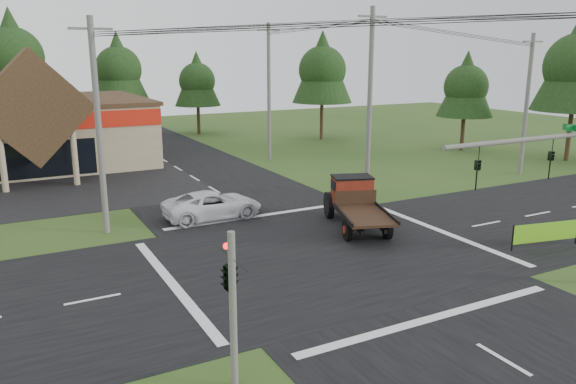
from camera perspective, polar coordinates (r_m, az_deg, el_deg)
ground at (r=25.33m, az=3.79°, el=-6.43°), size 120.00×120.00×0.00m
road_ns at (r=25.33m, az=3.79°, el=-6.41°), size 12.00×120.00×0.02m
road_ew at (r=25.33m, az=3.79°, el=-6.40°), size 120.00×12.00×0.02m
traffic_signal_mast at (r=22.75m, az=26.98°, el=1.31°), size 8.12×0.24×7.00m
traffic_signal_corner at (r=14.77m, az=-5.99°, el=-7.06°), size 0.53×2.48×4.40m
utility_pole_nw at (r=28.73m, az=-18.69°, el=6.38°), size 2.00×0.30×10.50m
utility_pole_ne at (r=34.99m, az=8.29°, el=9.01°), size 2.00×0.30×11.50m
utility_pole_far at (r=44.73m, az=23.08°, el=8.26°), size 2.00×0.30×10.20m
utility_pole_n at (r=47.01m, az=-1.95°, el=10.18°), size 2.00×0.30×11.20m
tree_row_c at (r=61.21m, az=-26.19°, el=12.46°), size 7.28×7.28×13.13m
tree_row_d at (r=63.43m, az=-16.88°, el=12.05°), size 6.16×6.16×11.11m
tree_row_e at (r=63.64m, az=-9.23°, el=11.25°), size 5.04×5.04×9.09m
tree_side_ne at (r=58.76m, az=3.51°, el=12.51°), size 6.16×6.16×11.11m
tree_side_e_near at (r=54.33m, az=17.65°, el=10.36°), size 5.04×5.04×9.09m
antique_flatbed_truck at (r=28.85m, az=7.11°, el=-1.29°), size 4.23×6.55×2.56m
roadside_banner at (r=28.65m, az=24.68°, el=-3.97°), size 3.61×0.82×1.25m
white_pickup at (r=30.91m, az=-7.66°, el=-1.30°), size 5.41×2.51×1.50m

